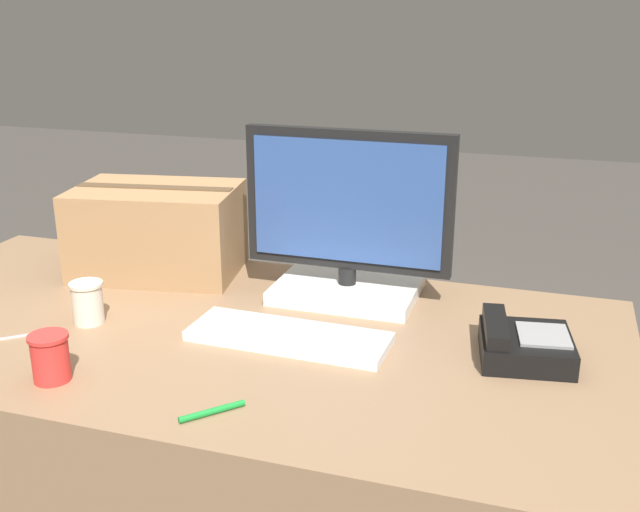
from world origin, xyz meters
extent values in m
cube|color=#8C6B4C|center=(0.00, 0.00, 0.36)|extent=(1.80, 0.90, 0.72)
cube|color=white|center=(0.22, 0.27, 0.74)|extent=(0.35, 0.25, 0.03)
cylinder|color=black|center=(0.22, 0.27, 0.77)|extent=(0.04, 0.04, 0.04)
cube|color=black|center=(0.22, 0.27, 0.97)|extent=(0.51, 0.03, 0.34)
cube|color=#2D4C8C|center=(0.22, 0.26, 0.97)|extent=(0.46, 0.01, 0.29)
cube|color=silver|center=(0.18, -0.02, 0.73)|extent=(0.44, 0.16, 0.02)
cube|color=silver|center=(0.18, -0.02, 0.75)|extent=(0.40, 0.13, 0.01)
cube|color=black|center=(0.67, 0.05, 0.75)|extent=(0.21, 0.22, 0.05)
cube|color=black|center=(0.60, 0.04, 0.79)|extent=(0.07, 0.18, 0.03)
cube|color=gray|center=(0.70, 0.06, 0.77)|extent=(0.12, 0.13, 0.01)
cylinder|color=beige|center=(-0.29, -0.06, 0.77)|extent=(0.07, 0.07, 0.09)
cylinder|color=beige|center=(-0.29, -0.06, 0.81)|extent=(0.08, 0.08, 0.01)
cylinder|color=red|center=(-0.20, -0.32, 0.76)|extent=(0.07, 0.07, 0.09)
cylinder|color=red|center=(-0.20, -0.32, 0.81)|extent=(0.08, 0.08, 0.01)
cube|color=#B2B2B7|center=(-0.40, -0.18, 0.72)|extent=(0.11, 0.10, 0.00)
cube|color=#9E754C|center=(-0.31, 0.29, 0.84)|extent=(0.47, 0.35, 0.23)
cube|color=brown|center=(-0.31, 0.29, 0.96)|extent=(0.42, 0.11, 0.00)
cylinder|color=#198C33|center=(0.15, -0.34, 0.73)|extent=(0.09, 0.10, 0.01)
camera|label=1|loc=(0.69, -1.40, 1.42)|focal=42.00mm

